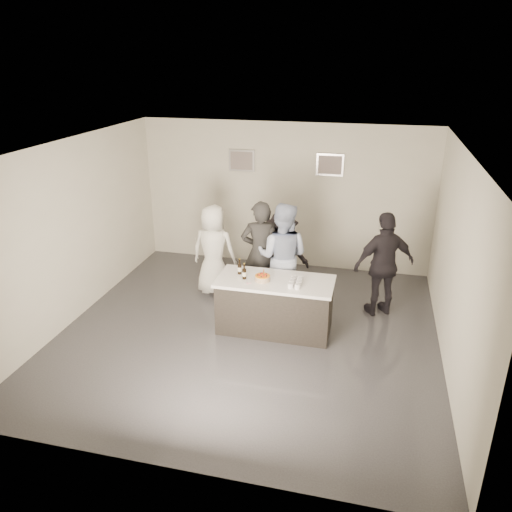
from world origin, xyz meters
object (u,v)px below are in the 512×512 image
bar_counter (275,305)px  person_guest_back (282,253)px  beer_bottle_a (240,267)px  person_guest_right (384,265)px  cake (262,278)px  person_main_blue (282,256)px  beer_bottle_b (244,271)px  person_main_black (260,253)px  person_guest_left (214,250)px

bar_counter → person_guest_back: bearing=96.8°
beer_bottle_a → person_guest_right: (2.29, 0.91, -0.11)m
cake → beer_bottle_a: size_ratio=0.93×
bar_counter → person_main_blue: person_main_blue is taller
beer_bottle_a → person_guest_back: size_ratio=0.16×
beer_bottle_b → person_guest_right: 2.42m
person_main_black → person_guest_left: size_ratio=1.12×
cake → person_guest_right: 2.16m
person_main_blue → person_guest_back: (-0.12, 0.58, -0.17)m
bar_counter → beer_bottle_a: (-0.61, 0.09, 0.58)m
bar_counter → person_guest_right: size_ratio=1.01×
bar_counter → person_main_black: bearing=116.3°
person_main_black → person_guest_back: size_ratio=1.21×
beer_bottle_b → person_guest_right: size_ratio=0.14×
person_guest_left → beer_bottle_a: bearing=127.8°
person_guest_left → person_main_blue: bearing=169.2°
person_guest_left → person_guest_back: bearing=-165.3°
beer_bottle_b → person_guest_back: size_ratio=0.16×
beer_bottle_a → person_guest_right: person_guest_right is taller
person_main_black → person_guest_right: (2.14, 0.07, -0.03)m
person_guest_right → person_guest_back: person_guest_right is taller
person_main_blue → person_main_black: bearing=-7.0°
beer_bottle_b → person_guest_left: person_guest_left is taller
person_guest_right → person_guest_left: bearing=-29.3°
bar_counter → cake: 0.53m
person_main_black → person_guest_right: person_main_black is taller
person_guest_left → person_guest_back: size_ratio=1.08×
person_guest_left → person_guest_back: 1.27m
bar_counter → person_guest_left: bearing=141.4°
person_guest_right → person_guest_back: size_ratio=1.16×
beer_bottle_a → person_guest_left: (-0.78, 1.02, -0.18)m
person_guest_right → person_guest_back: 1.90m
cake → person_guest_right: person_guest_right is taller
cake → person_guest_right: (1.87, 1.08, -0.02)m
cake → beer_bottle_b: 0.31m
person_guest_left → person_main_black: bearing=169.3°
person_guest_right → person_main_black: bearing=-25.4°
person_main_black → beer_bottle_b: bearing=75.1°
person_main_blue → person_guest_back: person_main_blue is taller
person_guest_back → cake: bearing=82.8°
bar_counter → beer_bottle_a: bearing=171.3°
beer_bottle_a → bar_counter: bearing=-8.7°
person_guest_right → cake: bearing=2.7°
bar_counter → person_main_black: size_ratio=0.98×
person_guest_left → person_guest_right: person_guest_right is taller
person_main_black → person_guest_left: bearing=-24.3°
beer_bottle_b → bar_counter: bearing=8.8°
person_main_blue → beer_bottle_a: bearing=57.9°
cake → person_main_black: person_main_black is taller
beer_bottle_b → person_guest_back: (0.32, 1.51, -0.24)m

